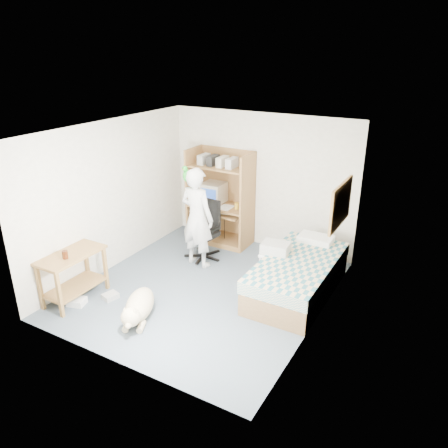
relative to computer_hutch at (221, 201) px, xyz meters
name	(u,v)px	position (x,y,z in m)	size (l,w,h in m)	color
floor	(205,289)	(0.70, -1.74, -0.82)	(4.00, 4.00, 0.00)	#4D5B69
wall_back	(261,181)	(0.70, 0.26, 0.43)	(3.60, 0.02, 2.50)	beige
wall_right	(322,240)	(2.50, -1.74, 0.43)	(0.02, 4.00, 2.50)	beige
wall_left	(112,196)	(-1.10, -1.74, 0.43)	(0.02, 4.00, 2.50)	beige
ceiling	(202,130)	(0.70, -1.74, 1.68)	(3.60, 4.00, 0.02)	white
computer_hutch	(221,201)	(0.00, 0.00, 0.00)	(1.20, 0.63, 1.80)	brown
bed	(298,276)	(2.00, -1.12, -0.53)	(1.02, 2.02, 0.66)	brown
side_desk	(73,270)	(-0.85, -2.94, -0.33)	(0.50, 1.00, 0.75)	brown
corkboard	(341,205)	(2.47, -0.84, 0.63)	(0.04, 0.94, 0.66)	#A17848
office_chair	(205,238)	(0.10, -0.76, -0.45)	(0.59, 0.59, 1.05)	black
person	(197,218)	(0.14, -1.07, 0.05)	(0.64, 0.42, 1.74)	silver
parrot	(186,175)	(-0.06, -1.05, 0.77)	(0.13, 0.22, 0.35)	#188813
dog	(138,307)	(0.32, -2.87, -0.63)	(0.66, 1.08, 0.43)	#C8B686
printer_cart	(275,264)	(1.58, -1.04, -0.46)	(0.48, 0.40, 0.54)	white
printer	(276,248)	(1.58, -1.04, -0.19)	(0.42, 0.32, 0.18)	#ACACA7
crt_monitor	(214,193)	(-0.17, 0.01, 0.14)	(0.41, 0.44, 0.38)	beige
keyboard	(219,211)	(0.04, -0.16, -0.15)	(0.45, 0.16, 0.03)	beige
pencil_cup	(237,206)	(0.38, -0.09, 0.00)	(0.08, 0.08, 0.12)	gold
drink_glass	(65,255)	(-0.80, -3.07, -0.01)	(0.08, 0.08, 0.12)	#3F1A0A
floor_box_a	(77,302)	(-0.72, -3.06, -0.77)	(0.25, 0.20, 0.10)	silver
floor_box_b	(110,296)	(-0.40, -2.69, -0.78)	(0.18, 0.22, 0.08)	#A5A5A0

